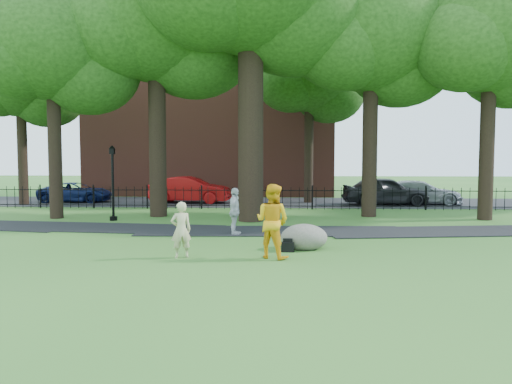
# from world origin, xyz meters

# --- Properties ---
(ground) EXTENTS (120.00, 120.00, 0.00)m
(ground) POSITION_xyz_m (0.00, 0.00, 0.00)
(ground) COLOR #2F6322
(ground) RESTS_ON ground
(footpath) EXTENTS (36.07, 3.85, 0.03)m
(footpath) POSITION_xyz_m (1.00, 3.90, 0.00)
(footpath) COLOR black
(footpath) RESTS_ON ground
(street) EXTENTS (80.00, 7.00, 0.02)m
(street) POSITION_xyz_m (0.00, 16.00, 0.00)
(street) COLOR black
(street) RESTS_ON ground
(iron_fence) EXTENTS (44.00, 0.04, 1.20)m
(iron_fence) POSITION_xyz_m (0.00, 12.00, 0.60)
(iron_fence) COLOR black
(iron_fence) RESTS_ON ground
(brick_building) EXTENTS (18.00, 8.00, 12.00)m
(brick_building) POSITION_xyz_m (-4.00, 24.00, 6.00)
(brick_building) COLOR brown
(brick_building) RESTS_ON ground
(tree_row) EXTENTS (26.82, 7.96, 12.42)m
(tree_row) POSITION_xyz_m (0.52, 8.40, 8.15)
(tree_row) COLOR black
(tree_row) RESTS_ON ground
(woman) EXTENTS (0.67, 0.56, 1.58)m
(woman) POSITION_xyz_m (-1.43, -1.15, 0.79)
(woman) COLOR #C9BE8A
(woman) RESTS_ON ground
(man) EXTENTS (1.26, 1.17, 2.07)m
(man) POSITION_xyz_m (1.11, -1.06, 1.03)
(man) COLOR #EEA514
(man) RESTS_ON ground
(pedestrian) EXTENTS (0.53, 1.04, 1.71)m
(pedestrian) POSITION_xyz_m (-0.33, 3.00, 0.85)
(pedestrian) COLOR #BCBCC1
(pedestrian) RESTS_ON ground
(boulder) EXTENTS (1.58, 1.29, 0.83)m
(boulder) POSITION_xyz_m (2.06, 0.36, 0.42)
(boulder) COLOR #6D675B
(boulder) RESTS_ON ground
(lamppost) EXTENTS (0.33, 0.33, 3.34)m
(lamppost) POSITION_xyz_m (-6.11, 6.82, 1.64)
(lamppost) COLOR black
(lamppost) RESTS_ON ground
(backpack) EXTENTS (0.39, 0.26, 0.28)m
(backpack) POSITION_xyz_m (1.56, -0.12, 0.14)
(backpack) COLOR black
(backpack) RESTS_ON ground
(red_bag) EXTENTS (0.46, 0.35, 0.28)m
(red_bag) POSITION_xyz_m (2.21, 1.91, 0.14)
(red_bag) COLOR maroon
(red_bag) RESTS_ON ground
(red_sedan) EXTENTS (5.03, 2.06, 1.62)m
(red_sedan) POSITION_xyz_m (-4.25, 15.36, 0.81)
(red_sedan) COLOR #9E0C0C
(red_sedan) RESTS_ON ground
(navy_van) EXTENTS (4.51, 2.19, 1.24)m
(navy_van) POSITION_xyz_m (-11.46, 15.50, 0.62)
(navy_van) COLOR #0D1844
(navy_van) RESTS_ON ground
(grey_car) EXTENTS (5.05, 2.31, 1.68)m
(grey_car) POSITION_xyz_m (7.43, 14.78, 0.84)
(grey_car) COLOR black
(grey_car) RESTS_ON ground
(silver_car) EXTENTS (5.05, 2.55, 1.41)m
(silver_car) POSITION_xyz_m (9.59, 15.35, 0.70)
(silver_car) COLOR #96999E
(silver_car) RESTS_ON ground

